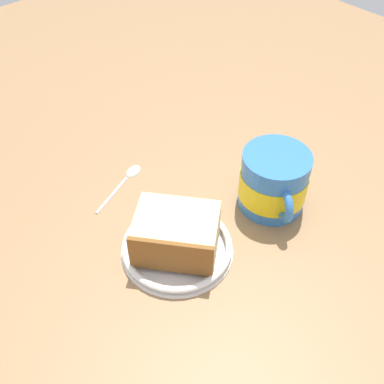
{
  "coord_description": "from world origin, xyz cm",
  "views": [
    {
      "loc": [
        -39.19,
        29.46,
        49.62
      ],
      "look_at": [
        -4.88,
        -1.76,
        3.0
      ],
      "focal_mm": 43.06,
      "sensor_mm": 36.0,
      "label": 1
    }
  ],
  "objects_px": {
    "teaspoon": "(126,177)",
    "small_plate": "(177,247)",
    "tea_mug": "(274,181)",
    "cake_slice": "(176,235)"
  },
  "relations": [
    {
      "from": "teaspoon",
      "to": "small_plate",
      "type": "bearing_deg",
      "value": 168.42
    },
    {
      "from": "tea_mug",
      "to": "teaspoon",
      "type": "distance_m",
      "value": 0.23
    },
    {
      "from": "small_plate",
      "to": "teaspoon",
      "type": "xyz_separation_m",
      "value": [
        0.16,
        -0.03,
        -0.0
      ]
    },
    {
      "from": "small_plate",
      "to": "tea_mug",
      "type": "relative_size",
      "value": 1.32
    },
    {
      "from": "small_plate",
      "to": "tea_mug",
      "type": "bearing_deg",
      "value": -99.04
    },
    {
      "from": "cake_slice",
      "to": "tea_mug",
      "type": "relative_size",
      "value": 1.17
    },
    {
      "from": "small_plate",
      "to": "tea_mug",
      "type": "distance_m",
      "value": 0.17
    },
    {
      "from": "small_plate",
      "to": "cake_slice",
      "type": "xyz_separation_m",
      "value": [
        -0.0,
        0.0,
        0.03
      ]
    },
    {
      "from": "small_plate",
      "to": "tea_mug",
      "type": "height_order",
      "value": "tea_mug"
    },
    {
      "from": "tea_mug",
      "to": "small_plate",
      "type": "bearing_deg",
      "value": 80.96
    }
  ]
}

